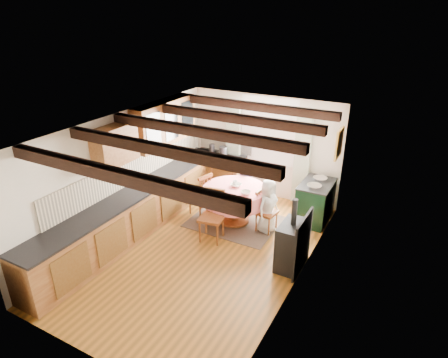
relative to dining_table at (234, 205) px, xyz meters
The scene contains 40 objects.
floor 1.27m from the dining_table, 91.16° to the right, with size 3.60×5.50×0.00m, color #A4611E.
ceiling 2.34m from the dining_table, 91.16° to the right, with size 3.60×5.50×0.00m, color white.
wall_back 1.74m from the dining_table, 90.90° to the left, with size 3.60×0.00×2.40m, color silver.
wall_front 4.03m from the dining_table, 90.35° to the right, with size 3.60×0.00×2.40m, color silver.
wall_left 2.33m from the dining_table, 146.58° to the right, with size 0.00×5.50×2.40m, color silver.
wall_right 2.29m from the dining_table, 34.14° to the right, with size 0.00×5.50×2.40m, color silver.
beam_a 3.73m from the dining_table, 90.44° to the right, with size 3.60×0.16×0.16m, color black.
beam_b 2.92m from the dining_table, 90.63° to the right, with size 3.60×0.16×0.16m, color black.
beam_c 2.26m from the dining_table, 91.16° to the right, with size 3.60×0.16×0.16m, color black.
beam_d 1.93m from the dining_table, 96.81° to the right, with size 3.60×0.16×0.16m, color black.
beam_e 2.07m from the dining_table, 91.75° to the left, with size 3.60×0.16×0.16m, color black.
splash_left 2.17m from the dining_table, 153.39° to the right, with size 0.02×4.50×0.55m, color beige.
splash_back 2.01m from the dining_table, 123.87° to the left, with size 1.40×0.02×0.55m, color beige.
base_cabinet_left 1.94m from the dining_table, 141.70° to the right, with size 0.60×5.30×0.88m, color #986535.
base_cabinet_back 1.65m from the dining_table, 130.77° to the left, with size 1.30×0.60×0.88m, color #986535.
worktop_left 1.99m from the dining_table, 141.33° to the right, with size 0.64×5.30×0.04m, color black.
worktop_back 1.71m from the dining_table, 131.23° to the left, with size 1.30×0.64×0.04m, color black.
wall_cabinet_glass 2.27m from the dining_table, behind, with size 0.34×1.80×0.90m, color #986535.
wall_cabinet_solid 2.69m from the dining_table, 137.73° to the right, with size 0.34×0.90×0.70m, color #986535.
window_frame 1.95m from the dining_table, 87.17° to the left, with size 1.34×0.03×1.54m, color white.
window_pane 1.95m from the dining_table, 87.18° to the left, with size 1.20×0.01×1.40m, color white.
curtain_left 1.79m from the dining_table, 118.17° to the left, with size 0.35×0.10×2.10m, color silver.
curtain_right 1.86m from the dining_table, 57.38° to the left, with size 0.35×0.10×2.10m, color silver.
curtain_rod 2.31m from the dining_table, 87.01° to the left, with size 0.03×0.03×2.00m, color black.
wall_picture 2.44m from the dining_table, 32.12° to the left, with size 0.04×0.50×0.60m, color gold.
wall_plate 2.25m from the dining_table, 55.92° to the left, with size 0.30×0.30×0.02m, color silver.
rug 0.39m from the dining_table, ahead, with size 1.80×1.40×0.01m, color brown.
dining_table is the anchor object (origin of this frame).
chair_near 0.81m from the dining_table, 95.94° to the right, with size 0.44×0.46×1.03m, color brown, non-canonical shape.
chair_left 0.82m from the dining_table, behind, with size 0.41×0.43×0.97m, color brown, non-canonical shape.
chair_right 0.72m from the dining_table, ahead, with size 0.38×0.40×0.89m, color brown, non-canonical shape.
aga_range 1.70m from the dining_table, 31.87° to the left, with size 0.61×0.95×0.88m, color black, non-canonical shape.
cast_iron_stove 1.81m from the dining_table, 29.72° to the right, with size 0.40×0.66×1.32m, color black, non-canonical shape.
child_far 0.78m from the dining_table, 97.65° to the left, with size 0.39×0.25×1.06m, color #2F2F4A.
child_right 0.75m from the dining_table, ahead, with size 0.55×0.36×1.12m, color silver.
bowl_a 0.43m from the dining_table, 98.41° to the left, with size 0.22×0.22×0.05m, color silver.
bowl_b 0.55m from the dining_table, 24.18° to the right, with size 0.20×0.20×0.06m, color silver.
cup 0.47m from the dining_table, 112.92° to the left, with size 0.10×0.10×0.09m, color silver.
canister_tall 1.87m from the dining_table, 135.29° to the left, with size 0.14×0.14×0.24m, color #262628.
canister_wide 1.69m from the dining_table, 127.09° to the left, with size 0.20×0.20×0.22m, color #262628.
Camera 1 is at (3.22, -5.14, 4.18)m, focal length 31.03 mm.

